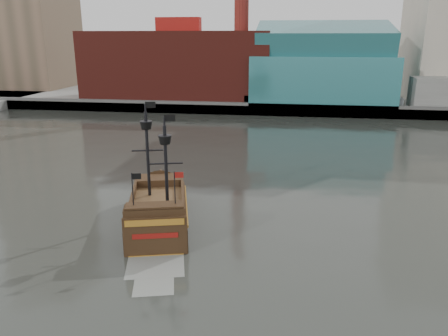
# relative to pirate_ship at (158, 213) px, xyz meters

# --- Properties ---
(ground) EXTENTS (400.00, 400.00, 0.00)m
(ground) POSITION_rel_pirate_ship_xyz_m (7.40, -5.64, -1.03)
(ground) COLOR #282A25
(ground) RESTS_ON ground
(promenade_far) EXTENTS (220.00, 60.00, 2.00)m
(promenade_far) POSITION_rel_pirate_ship_xyz_m (7.40, 86.36, -0.03)
(promenade_far) COLOR slate
(promenade_far) RESTS_ON ground
(seawall) EXTENTS (220.00, 1.00, 2.60)m
(seawall) POSITION_rel_pirate_ship_xyz_m (7.40, 56.86, 0.27)
(seawall) COLOR #4C4C49
(seawall) RESTS_ON ground
(pirate_ship) EXTENTS (8.23, 15.81, 11.35)m
(pirate_ship) POSITION_rel_pirate_ship_xyz_m (0.00, 0.00, 0.00)
(pirate_ship) COLOR black
(pirate_ship) RESTS_ON ground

